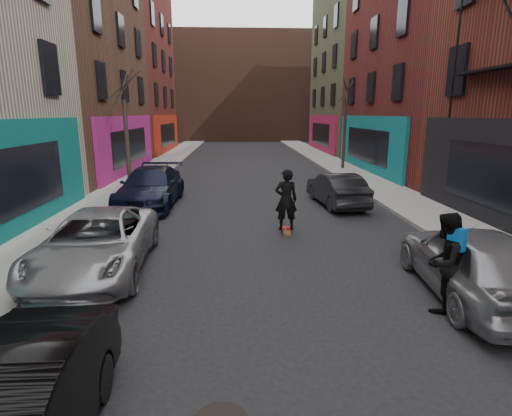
{
  "coord_description": "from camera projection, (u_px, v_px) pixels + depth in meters",
  "views": [
    {
      "loc": [
        -0.84,
        -2.07,
        3.66
      ],
      "look_at": [
        -0.41,
        6.57,
        1.6
      ],
      "focal_mm": 28.0,
      "sensor_mm": 36.0,
      "label": 1
    }
  ],
  "objects": [
    {
      "name": "tree_left_far",
      "position": [
        125.0,
        119.0,
        19.31
      ],
      "size": [
        2.0,
        2.0,
        6.5
      ],
      "primitive_type": null,
      "color": "black",
      "rests_on": "sidewalk_left"
    },
    {
      "name": "pedestrian",
      "position": [
        444.0,
        262.0,
        7.41
      ],
      "size": [
        1.17,
        1.12,
        1.91
      ],
      "rotation": [
        0.0,
        0.0,
        3.74
      ],
      "color": "black",
      "rests_on": "ground"
    },
    {
      "name": "parked_left_end",
      "position": [
        151.0,
        187.0,
        16.1
      ],
      "size": [
        2.24,
        5.29,
        1.52
      ],
      "primitive_type": "imported",
      "rotation": [
        0.0,
        0.0,
        -0.02
      ],
      "color": "black",
      "rests_on": "ground"
    },
    {
      "name": "parked_right_end",
      "position": [
        337.0,
        189.0,
        16.15
      ],
      "size": [
        1.81,
        4.16,
        1.33
      ],
      "primitive_type": "imported",
      "rotation": [
        0.0,
        0.0,
        3.24
      ],
      "color": "black",
      "rests_on": "ground"
    },
    {
      "name": "sidewalk_left",
      "position": [
        169.0,
        160.0,
        31.74
      ],
      "size": [
        2.5,
        84.0,
        0.13
      ],
      "primitive_type": "cube",
      "color": "gray",
      "rests_on": "ground"
    },
    {
      "name": "parked_right_far",
      "position": [
        474.0,
        261.0,
        7.99
      ],
      "size": [
        2.2,
        4.62,
        1.53
      ],
      "primitive_type": "imported",
      "rotation": [
        0.0,
        0.0,
        3.05
      ],
      "color": "gray",
      "rests_on": "ground"
    },
    {
      "name": "skateboarder",
      "position": [
        286.0,
        200.0,
        12.32
      ],
      "size": [
        0.71,
        0.47,
        1.91
      ],
      "primitive_type": "imported",
      "rotation": [
        0.0,
        0.0,
        3.17
      ],
      "color": "black",
      "rests_on": "skateboard"
    },
    {
      "name": "skateboard",
      "position": [
        286.0,
        231.0,
        12.55
      ],
      "size": [
        0.24,
        0.81,
        0.1
      ],
      "primitive_type": "cube",
      "rotation": [
        0.0,
        0.0,
        0.03
      ],
      "color": "brown",
      "rests_on": "ground"
    },
    {
      "name": "sidewalk_right",
      "position": [
        324.0,
        159.0,
        32.33
      ],
      "size": [
        2.5,
        84.0,
        0.13
      ],
      "primitive_type": "cube",
      "color": "gray",
      "rests_on": "ground"
    },
    {
      "name": "tree_right_far",
      "position": [
        345.0,
        115.0,
        25.7
      ],
      "size": [
        2.0,
        2.0,
        6.8
      ],
      "primitive_type": null,
      "color": "black",
      "rests_on": "sidewalk_right"
    },
    {
      "name": "parked_left_far",
      "position": [
        97.0,
        243.0,
        9.37
      ],
      "size": [
        2.58,
        5.12,
        1.39
      ],
      "primitive_type": "imported",
      "rotation": [
        0.0,
        0.0,
        0.06
      ],
      "color": "#96999F",
      "rests_on": "ground"
    },
    {
      "name": "building_far",
      "position": [
        242.0,
        89.0,
        55.7
      ],
      "size": [
        40.0,
        10.0,
        14.0
      ],
      "primitive_type": "cube",
      "color": "#47281E",
      "rests_on": "ground"
    }
  ]
}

